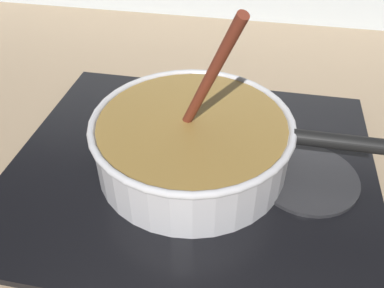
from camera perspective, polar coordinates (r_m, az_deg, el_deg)
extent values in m
cube|color=#9E8466|center=(0.54, -0.90, -18.17)|extent=(2.40, 1.60, 0.04)
cube|color=black|center=(0.63, 0.00, -3.25)|extent=(0.56, 0.48, 0.01)
torus|color=#592D0C|center=(0.62, 0.00, -2.58)|extent=(0.18, 0.18, 0.01)
cylinder|color=#262628|center=(0.62, 15.99, -4.59)|extent=(0.15, 0.15, 0.01)
cylinder|color=silver|center=(0.60, 0.00, 0.00)|extent=(0.29, 0.29, 0.08)
cylinder|color=olive|center=(0.60, 0.00, 0.30)|extent=(0.27, 0.27, 0.07)
torus|color=silver|center=(0.57, 0.00, 3.11)|extent=(0.30, 0.30, 0.01)
cylinder|color=black|center=(0.58, 20.54, 0.26)|extent=(0.13, 0.02, 0.02)
cylinder|color=#EDD88C|center=(0.62, -5.46, 4.80)|extent=(0.04, 0.04, 0.01)
cylinder|color=beige|center=(0.64, 6.89, 6.28)|extent=(0.04, 0.04, 0.01)
cylinder|color=#E5CC7A|center=(0.55, -6.34, -0.23)|extent=(0.04, 0.04, 0.01)
cylinder|color=#EDD88C|center=(0.52, -2.03, -2.66)|extent=(0.03, 0.03, 0.01)
cylinder|color=#E5CC7A|center=(0.51, 6.17, -4.49)|extent=(0.03, 0.03, 0.01)
cylinder|color=maroon|center=(0.50, 2.57, 8.87)|extent=(0.10, 0.09, 0.21)
cube|color=brown|center=(0.59, -0.87, 2.60)|extent=(0.05, 0.05, 0.01)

